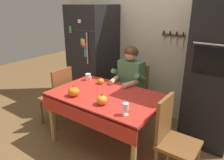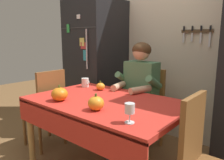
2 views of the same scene
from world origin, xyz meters
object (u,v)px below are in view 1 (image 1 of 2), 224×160
(wall_oven, at_px, (216,68))
(pumpkin_medium, at_px, (74,92))
(seated_person, at_px, (128,81))
(pumpkin_large, at_px, (102,100))
(chair_right_side, at_px, (172,136))
(chair_left_side, at_px, (59,94))
(chair_behind_person, at_px, (134,91))
(refrigerator, at_px, (94,58))
(wine_glass, at_px, (126,107))
(pumpkin_small, at_px, (101,81))
(coffee_mug, at_px, (88,77))
(dining_table, at_px, (106,101))

(wall_oven, xyz_separation_m, pumpkin_medium, (-1.35, -1.18, -0.25))
(wall_oven, relative_size, seated_person, 1.69)
(wall_oven, relative_size, pumpkin_large, 16.00)
(chair_right_side, height_order, chair_left_side, same)
(chair_behind_person, xyz_separation_m, seated_person, (0.00, -0.19, 0.23))
(chair_behind_person, height_order, seated_person, seated_person)
(wall_oven, relative_size, chair_behind_person, 2.26)
(pumpkin_medium, bearing_deg, chair_right_side, 10.92)
(chair_behind_person, relative_size, pumpkin_medium, 6.41)
(pumpkin_large, bearing_deg, wall_oven, 51.66)
(refrigerator, distance_m, chair_behind_person, 0.99)
(seated_person, height_order, pumpkin_medium, seated_person)
(chair_left_side, bearing_deg, wine_glass, -11.75)
(chair_left_side, height_order, pumpkin_small, chair_left_side)
(seated_person, relative_size, pumpkin_large, 9.49)
(refrigerator, bearing_deg, seated_person, -17.06)
(wall_oven, distance_m, pumpkin_small, 1.52)
(seated_person, bearing_deg, wall_oven, 16.31)
(refrigerator, height_order, pumpkin_medium, refrigerator)
(refrigerator, relative_size, wine_glass, 13.47)
(pumpkin_small, bearing_deg, chair_behind_person, 64.08)
(seated_person, xyz_separation_m, pumpkin_medium, (-0.26, -0.86, 0.06))
(chair_right_side, height_order, coffee_mug, chair_right_side)
(pumpkin_medium, bearing_deg, wall_oven, 41.25)
(dining_table, height_order, pumpkin_medium, pumpkin_medium)
(refrigerator, distance_m, pumpkin_medium, 1.32)
(dining_table, bearing_deg, wall_oven, 41.31)
(dining_table, distance_m, seated_person, 0.61)
(coffee_mug, height_order, pumpkin_medium, pumpkin_medium)
(wall_oven, relative_size, chair_left_side, 2.26)
(wall_oven, distance_m, coffee_mug, 1.74)
(chair_behind_person, relative_size, pumpkin_small, 9.06)
(chair_right_side, bearing_deg, pumpkin_large, -164.61)
(chair_right_side, relative_size, pumpkin_large, 7.09)
(refrigerator, distance_m, chair_right_side, 2.10)
(coffee_mug, bearing_deg, chair_behind_person, 45.63)
(pumpkin_large, bearing_deg, chair_behind_person, 99.39)
(chair_behind_person, relative_size, chair_right_side, 1.00)
(chair_right_side, xyz_separation_m, coffee_mug, (-1.44, 0.31, 0.28))
(pumpkin_medium, bearing_deg, pumpkin_small, 89.75)
(wine_glass, bearing_deg, refrigerator, 140.72)
(pumpkin_large, bearing_deg, seated_person, 101.44)
(chair_behind_person, distance_m, seated_person, 0.29)
(chair_left_side, bearing_deg, pumpkin_medium, -23.27)
(chair_behind_person, distance_m, chair_right_side, 1.25)
(pumpkin_medium, bearing_deg, seated_person, 73.39)
(chair_behind_person, bearing_deg, wall_oven, 6.81)
(chair_behind_person, bearing_deg, wine_glass, -64.28)
(chair_right_side, xyz_separation_m, chair_left_side, (-1.80, 0.03, 0.00))
(wall_oven, bearing_deg, pumpkin_large, -128.34)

